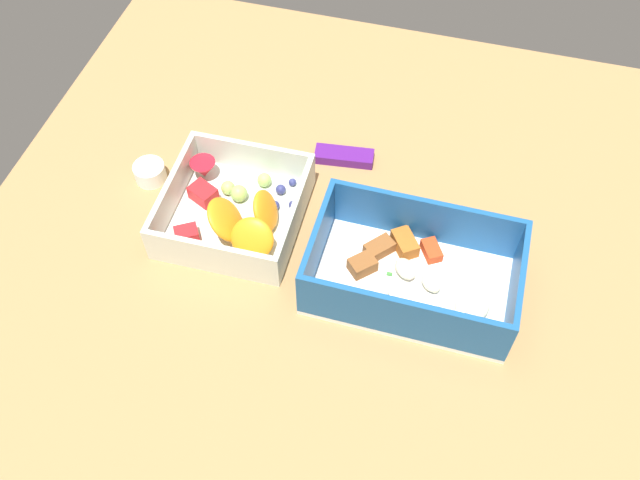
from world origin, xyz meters
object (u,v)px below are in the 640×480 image
object	(u,v)px
candy_bar	(344,156)
paper_cup_liner	(150,172)
fruit_bowl	(235,210)
pasta_container	(412,274)

from	to	relation	value
candy_bar	paper_cup_liner	world-z (taller)	paper_cup_liner
fruit_bowl	paper_cup_liner	size ratio (longest dim) A/B	4.21
pasta_container	fruit_bowl	size ratio (longest dim) A/B	1.38
fruit_bowl	paper_cup_liner	world-z (taller)	fruit_bowl
pasta_container	fruit_bowl	world-z (taller)	pasta_container
candy_bar	fruit_bowl	bearing A→B (deg)	-128.11
fruit_bowl	candy_bar	xyz separation A→B (cm)	(9.46, 12.07, -1.27)
pasta_container	candy_bar	world-z (taller)	pasta_container
paper_cup_liner	fruit_bowl	bearing A→B (deg)	-15.52
pasta_container	candy_bar	bearing A→B (deg)	125.91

